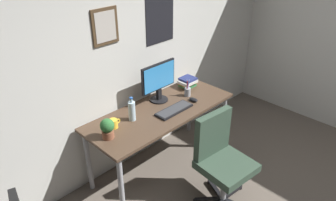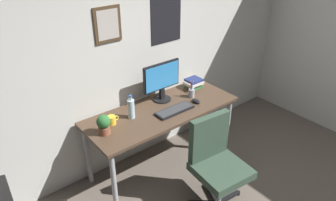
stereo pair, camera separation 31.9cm
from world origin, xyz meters
name	(u,v)px [view 2 (the right image)]	position (x,y,z in m)	size (l,w,h in m)	color
wall_back	(148,47)	(0.00, 2.15, 1.30)	(4.40, 0.10, 2.60)	silver
desk	(162,116)	(-0.13, 1.74, 0.67)	(1.66, 0.66, 0.75)	#4C3828
office_chair	(216,160)	(-0.07, 0.99, 0.53)	(0.56, 0.57, 0.95)	#334738
monitor	(162,80)	(0.00, 1.91, 0.99)	(0.46, 0.20, 0.43)	black
keyboard	(175,110)	(-0.05, 1.63, 0.77)	(0.43, 0.15, 0.03)	black
computer_mouse	(196,101)	(0.25, 1.62, 0.77)	(0.06, 0.11, 0.04)	black
water_bottle	(131,108)	(-0.47, 1.81, 0.86)	(0.07, 0.07, 0.25)	silver
coffee_mug_near	(112,120)	(-0.68, 1.83, 0.80)	(0.12, 0.08, 0.09)	yellow
potted_plant	(104,124)	(-0.82, 1.73, 0.86)	(0.13, 0.13, 0.20)	brown
pen_cup	(191,93)	(0.30, 1.75, 0.81)	(0.07, 0.07, 0.20)	#9EA0A5
book_stack_left	(194,83)	(0.48, 1.91, 0.81)	(0.22, 0.17, 0.11)	#33723F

